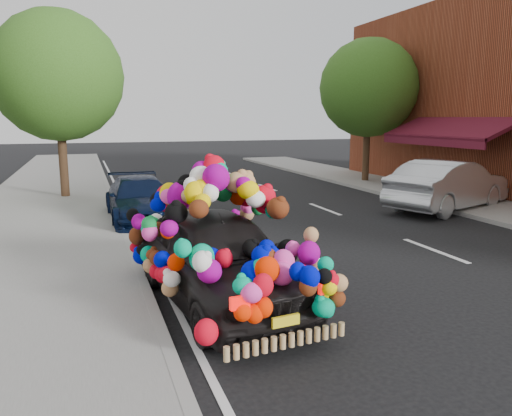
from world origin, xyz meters
The scene contains 10 objects.
ground centered at (0.00, 0.00, 0.00)m, with size 100.00×100.00×0.00m, color black.
sidewalk centered at (-4.30, 0.00, 0.06)m, with size 4.00×60.00×0.12m, color gray.
kerb centered at (-2.35, 0.00, 0.07)m, with size 0.15×60.00×0.13m, color gray.
footpath_far centered at (8.20, 3.00, 0.06)m, with size 3.00×40.00×0.12m, color gray.
lane_markings centered at (3.60, 0.00, 0.01)m, with size 6.00×50.00×0.01m, color silver, non-canonical shape.
tree_near_sidewalk centered at (-3.80, 9.50, 4.02)m, with size 4.20×4.20×6.13m.
tree_far_b centered at (8.00, 10.00, 3.89)m, with size 4.00×4.00×5.90m.
plush_art_car centered at (-1.36, -1.38, 1.03)m, with size 2.46×4.42×2.02m.
navy_sedan centered at (-1.80, 5.00, 0.58)m, with size 1.63×4.00×1.16m, color black.
silver_hatchback centered at (7.00, 3.73, 0.74)m, with size 1.57×4.51×1.49m, color silver.
Camera 1 is at (-3.12, -8.23, 2.70)m, focal length 35.00 mm.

